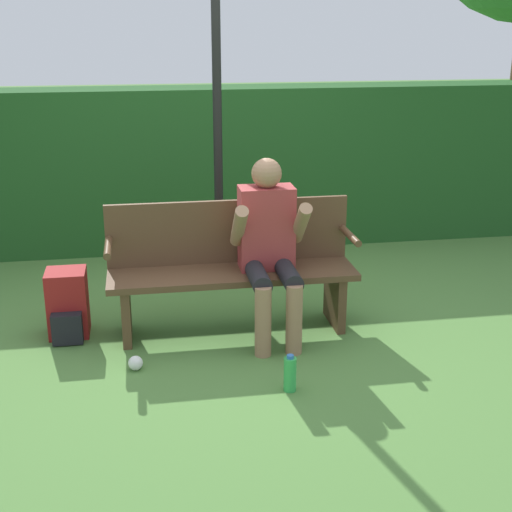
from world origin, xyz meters
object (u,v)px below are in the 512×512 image
water_bottle (290,374)px  signpost (217,96)px  park_bench (231,266)px  person_seated (269,242)px  backpack (68,305)px

water_bottle → signpost: size_ratio=0.08×
water_bottle → signpost: signpost is taller
park_bench → person_seated: 0.35m
person_seated → signpost: bearing=104.7°
backpack → signpost: bearing=32.3°
person_seated → backpack: person_seated is taller
person_seated → water_bottle: person_seated is taller
park_bench → backpack: 1.18m
person_seated → signpost: 1.30m
person_seated → water_bottle: bearing=-91.8°
park_bench → signpost: 1.35m
backpack → water_bottle: 1.72m
signpost → park_bench: bearing=-90.5°
person_seated → signpost: size_ratio=0.43×
park_bench → signpost: bearing=89.5°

